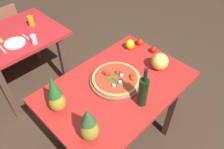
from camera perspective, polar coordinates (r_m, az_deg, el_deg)
ground_plane at (r=2.49m, az=1.08°, el=-15.06°), size 10.00×10.00×0.00m
display_table at (r=1.94m, az=1.34°, el=-4.68°), size 1.31×0.87×0.77m
background_table at (r=2.75m, az=-24.15°, el=7.40°), size 1.04×0.82×0.77m
dining_chair at (r=3.39m, az=-26.39°, el=10.10°), size 0.43×0.43×0.85m
pizza_board at (r=1.89m, az=1.08°, el=-1.56°), size 0.46×0.46×0.02m
pizza at (r=1.87m, az=1.15°, el=-0.96°), size 0.42×0.42×0.06m
wine_bottle at (r=1.65m, az=8.14°, el=-4.44°), size 0.08×0.08×0.36m
pineapple_left at (r=1.64m, az=-14.60°, el=-5.47°), size 0.13×0.13×0.34m
pineapple_right at (r=1.46m, az=-6.05°, el=-13.25°), size 0.13×0.13×0.31m
melon at (r=2.02m, az=12.44°, el=3.34°), size 0.16×0.16×0.16m
bell_pepper at (r=2.24m, az=4.72°, el=7.88°), size 0.09×0.09×0.10m
tomato_at_corner at (r=2.23m, az=10.89°, el=6.47°), size 0.07×0.07×0.07m
tomato_near_board at (r=2.31m, az=7.34°, el=8.49°), size 0.07×0.07×0.07m
drinking_glass_juice at (r=2.76m, az=-20.53°, el=13.03°), size 0.07×0.07×0.12m
drinking_glass_water at (r=2.44m, az=-19.84°, el=8.68°), size 0.06×0.06×0.10m
dinner_plate at (r=2.53m, az=-24.14°, el=7.55°), size 0.22×0.22×0.02m
fork_utensil at (r=2.51m, az=-26.86°, el=5.98°), size 0.03×0.18×0.01m
knife_utensil at (r=2.57m, az=-21.43°, el=8.93°), size 0.02×0.18×0.01m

